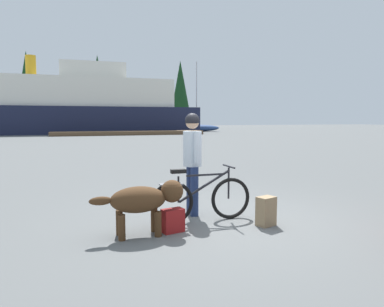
{
  "coord_description": "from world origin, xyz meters",
  "views": [
    {
      "loc": [
        -2.37,
        -5.18,
        1.67
      ],
      "look_at": [
        -0.37,
        0.64,
        1.07
      ],
      "focal_mm": 33.28,
      "sensor_mm": 36.0,
      "label": 1
    }
  ],
  "objects_px": {
    "handbag_pannier": "(173,220)",
    "person_cyclist": "(192,153)",
    "backpack": "(266,211)",
    "bicycle": "(202,199)",
    "dog": "(144,200)",
    "ferry_boat": "(68,107)",
    "sailboat_moored": "(196,128)"
  },
  "relations": [
    {
      "from": "handbag_pannier",
      "to": "person_cyclist",
      "type": "bearing_deg",
      "value": 54.71
    },
    {
      "from": "dog",
      "to": "ferry_boat",
      "type": "bearing_deg",
      "value": 91.67
    },
    {
      "from": "dog",
      "to": "handbag_pannier",
      "type": "bearing_deg",
      "value": 0.43
    },
    {
      "from": "handbag_pannier",
      "to": "sailboat_moored",
      "type": "height_order",
      "value": "sailboat_moored"
    },
    {
      "from": "ferry_boat",
      "to": "sailboat_moored",
      "type": "xyz_separation_m",
      "value": [
        15.74,
        0.14,
        -2.49
      ]
    },
    {
      "from": "backpack",
      "to": "dog",
      "type": "bearing_deg",
      "value": 175.03
    },
    {
      "from": "dog",
      "to": "handbag_pannier",
      "type": "relative_size",
      "value": 3.87
    },
    {
      "from": "bicycle",
      "to": "handbag_pannier",
      "type": "xyz_separation_m",
      "value": [
        -0.59,
        -0.36,
        -0.2
      ]
    },
    {
      "from": "bicycle",
      "to": "person_cyclist",
      "type": "bearing_deg",
      "value": 89.35
    },
    {
      "from": "person_cyclist",
      "to": "sailboat_moored",
      "type": "distance_m",
      "value": 40.2
    },
    {
      "from": "ferry_boat",
      "to": "sailboat_moored",
      "type": "bearing_deg",
      "value": 0.52
    },
    {
      "from": "dog",
      "to": "sailboat_moored",
      "type": "bearing_deg",
      "value": 69.29
    },
    {
      "from": "person_cyclist",
      "to": "ferry_boat",
      "type": "height_order",
      "value": "ferry_boat"
    },
    {
      "from": "person_cyclist",
      "to": "dog",
      "type": "bearing_deg",
      "value": -140.45
    },
    {
      "from": "ferry_boat",
      "to": "handbag_pannier",
      "type": "bearing_deg",
      "value": -87.69
    },
    {
      "from": "backpack",
      "to": "ferry_boat",
      "type": "xyz_separation_m",
      "value": [
        -3.02,
        38.69,
        2.78
      ]
    },
    {
      "from": "bicycle",
      "to": "ferry_boat",
      "type": "bearing_deg",
      "value": 93.21
    },
    {
      "from": "dog",
      "to": "handbag_pannier",
      "type": "xyz_separation_m",
      "value": [
        0.43,
        0.0,
        -0.34
      ]
    },
    {
      "from": "backpack",
      "to": "handbag_pannier",
      "type": "xyz_separation_m",
      "value": [
        -1.47,
        0.17,
        -0.06
      ]
    },
    {
      "from": "person_cyclist",
      "to": "dog",
      "type": "distance_m",
      "value": 1.43
    },
    {
      "from": "bicycle",
      "to": "dog",
      "type": "xyz_separation_m",
      "value": [
        -1.01,
        -0.37,
        0.14
      ]
    },
    {
      "from": "bicycle",
      "to": "ferry_boat",
      "type": "height_order",
      "value": "ferry_boat"
    },
    {
      "from": "sailboat_moored",
      "to": "person_cyclist",
      "type": "bearing_deg",
      "value": -109.77
    },
    {
      "from": "person_cyclist",
      "to": "handbag_pannier",
      "type": "height_order",
      "value": "person_cyclist"
    },
    {
      "from": "backpack",
      "to": "handbag_pannier",
      "type": "bearing_deg",
      "value": 173.47
    },
    {
      "from": "person_cyclist",
      "to": "handbag_pannier",
      "type": "bearing_deg",
      "value": -125.29
    },
    {
      "from": "handbag_pannier",
      "to": "sailboat_moored",
      "type": "xyz_separation_m",
      "value": [
        14.19,
        38.66,
        0.35
      ]
    },
    {
      "from": "person_cyclist",
      "to": "sailboat_moored",
      "type": "bearing_deg",
      "value": 70.23
    },
    {
      "from": "handbag_pannier",
      "to": "ferry_boat",
      "type": "relative_size",
      "value": 0.01
    },
    {
      "from": "dog",
      "to": "person_cyclist",
      "type": "bearing_deg",
      "value": 39.55
    },
    {
      "from": "backpack",
      "to": "person_cyclist",
      "type": "bearing_deg",
      "value": 130.97
    },
    {
      "from": "bicycle",
      "to": "handbag_pannier",
      "type": "distance_m",
      "value": 0.72
    }
  ]
}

